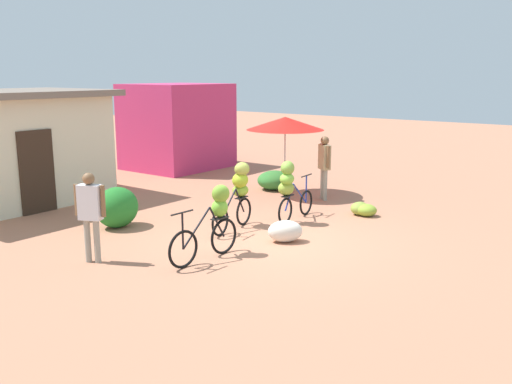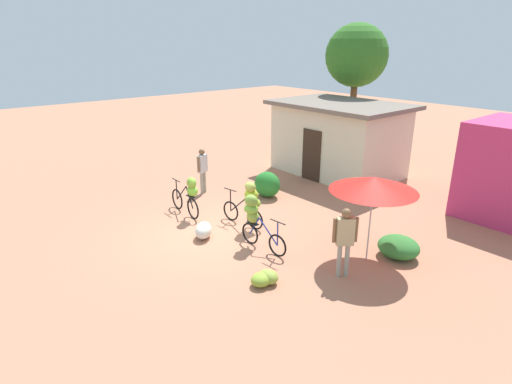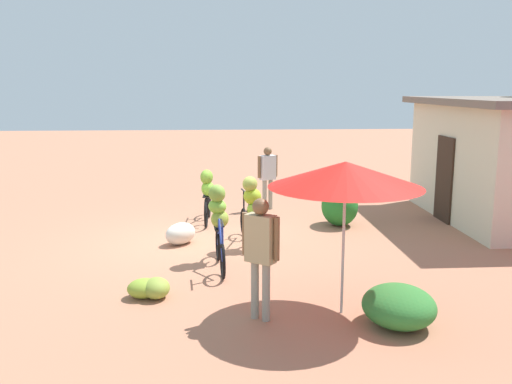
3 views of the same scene
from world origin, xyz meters
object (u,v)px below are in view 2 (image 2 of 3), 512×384
at_px(tree_behind_building, 357,56).
at_px(produce_sack, 203,230).
at_px(banana_pile_on_ground, 265,278).
at_px(bicycle_center_loaded, 255,217).
at_px(bicycle_near_pile, 249,200).
at_px(person_bystander, 202,166).
at_px(building_low, 339,138).
at_px(person_vendor, 345,236).
at_px(bicycle_leftmost, 189,194).
at_px(market_umbrella, 374,184).

relative_size(tree_behind_building, produce_sack, 8.51).
bearing_deg(produce_sack, tree_behind_building, 106.08).
bearing_deg(produce_sack, banana_pile_on_ground, -5.22).
bearing_deg(bicycle_center_loaded, tree_behind_building, 114.22).
height_order(bicycle_near_pile, bicycle_center_loaded, bicycle_near_pile).
distance_m(tree_behind_building, person_bystander, 8.91).
xyz_separation_m(building_low, banana_pile_on_ground, (4.49, -7.93, -1.31)).
xyz_separation_m(building_low, bicycle_center_loaded, (2.91, -6.89, -0.63)).
bearing_deg(banana_pile_on_ground, building_low, 119.54).
relative_size(bicycle_center_loaded, banana_pile_on_ground, 2.32).
xyz_separation_m(person_vendor, person_bystander, (-6.88, 0.69, -0.05)).
relative_size(bicycle_near_pile, person_bystander, 0.97).
relative_size(tree_behind_building, bicycle_near_pile, 3.76).
xyz_separation_m(produce_sack, person_vendor, (3.78, 1.34, 0.82)).
distance_m(building_low, bicycle_leftmost, 7.18).
bearing_deg(bicycle_near_pile, banana_pile_on_ground, -32.93).
bearing_deg(bicycle_center_loaded, produce_sack, -149.03).
bearing_deg(building_low, bicycle_leftmost, -89.63).
bearing_deg(market_umbrella, person_vendor, -82.69).
relative_size(produce_sack, person_bystander, 0.43).
bearing_deg(produce_sack, bicycle_near_pile, 78.86).
xyz_separation_m(produce_sack, person_bystander, (-3.10, 2.04, 0.77)).
xyz_separation_m(building_low, person_bystander, (-1.49, -5.63, -0.47)).
height_order(bicycle_near_pile, banana_pile_on_ground, bicycle_near_pile).
xyz_separation_m(bicycle_center_loaded, produce_sack, (-1.30, -0.78, -0.61)).
distance_m(bicycle_leftmost, banana_pile_on_ground, 4.55).
relative_size(person_vendor, person_bystander, 1.04).
height_order(tree_behind_building, market_umbrella, tree_behind_building).
distance_m(bicycle_leftmost, person_vendor, 5.42).
xyz_separation_m(bicycle_near_pile, bicycle_center_loaded, (1.02, -0.64, -0.01)).
distance_m(bicycle_center_loaded, banana_pile_on_ground, 2.02).
bearing_deg(person_bystander, bicycle_leftmost, -44.68).
relative_size(bicycle_center_loaded, person_vendor, 0.94).
distance_m(market_umbrella, bicycle_center_loaded, 3.12).
bearing_deg(tree_behind_building, banana_pile_on_ground, -60.91).
height_order(tree_behind_building, person_bystander, tree_behind_building).
relative_size(building_low, market_umbrella, 2.42).
distance_m(building_low, person_bystander, 5.84).
distance_m(building_low, banana_pile_on_ground, 9.21).
xyz_separation_m(tree_behind_building, bicycle_near_pile, (3.22, -8.78, -3.70)).
bearing_deg(person_vendor, banana_pile_on_ground, -119.25).
bearing_deg(building_low, market_umbrella, -44.55).
bearing_deg(tree_behind_building, produce_sack, -73.92).
height_order(tree_behind_building, produce_sack, tree_behind_building).
height_order(building_low, bicycle_near_pile, building_low).
height_order(market_umbrella, person_bystander, market_umbrella).
xyz_separation_m(bicycle_near_pile, person_bystander, (-3.38, 0.61, 0.15)).
bearing_deg(person_vendor, bicycle_center_loaded, -167.22).
xyz_separation_m(market_umbrella, bicycle_leftmost, (-5.20, -1.98, -1.24)).
height_order(bicycle_center_loaded, person_vendor, person_vendor).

